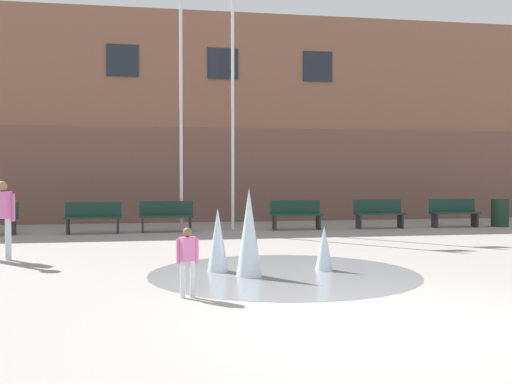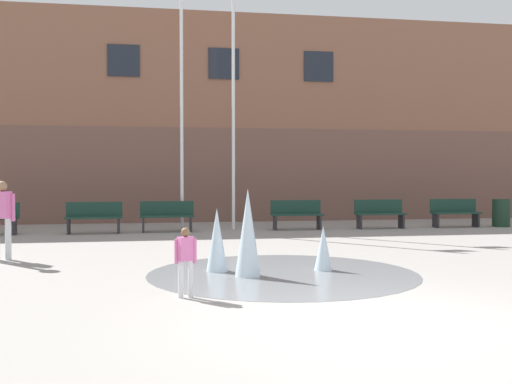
# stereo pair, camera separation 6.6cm
# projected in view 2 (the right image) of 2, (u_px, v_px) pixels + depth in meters

# --- Properties ---
(ground_plane) EXTENTS (100.00, 100.00, 0.00)m
(ground_plane) POSITION_uv_depth(u_px,v_px,m) (373.00, 324.00, 6.89)
(ground_plane) COLOR gray
(library_building) EXTENTS (36.00, 6.05, 7.53)m
(library_building) POSITION_uv_depth(u_px,v_px,m) (215.00, 124.00, 24.37)
(library_building) COLOR brown
(library_building) RESTS_ON ground
(splash_fountain) EXTENTS (4.71, 4.71, 1.49)m
(splash_fountain) POSITION_uv_depth(u_px,v_px,m) (259.00, 246.00, 10.36)
(splash_fountain) COLOR gray
(splash_fountain) RESTS_ON ground
(park_bench_left_of_flagpoles) EXTENTS (1.60, 0.44, 0.91)m
(park_bench_left_of_flagpoles) POSITION_uv_depth(u_px,v_px,m) (94.00, 217.00, 17.35)
(park_bench_left_of_flagpoles) COLOR #28282D
(park_bench_left_of_flagpoles) RESTS_ON ground
(park_bench_under_left_flagpole) EXTENTS (1.60, 0.44, 0.91)m
(park_bench_under_left_flagpole) POSITION_uv_depth(u_px,v_px,m) (167.00, 216.00, 17.87)
(park_bench_under_left_flagpole) COLOR #28282D
(park_bench_under_left_flagpole) RESTS_ON ground
(park_bench_center) EXTENTS (1.60, 0.44, 0.91)m
(park_bench_center) POSITION_uv_depth(u_px,v_px,m) (297.00, 214.00, 18.56)
(park_bench_center) COLOR #28282D
(park_bench_center) RESTS_ON ground
(park_bench_near_trashcan) EXTENTS (1.60, 0.44, 0.91)m
(park_bench_near_trashcan) POSITION_uv_depth(u_px,v_px,m) (380.00, 213.00, 18.96)
(park_bench_near_trashcan) COLOR #28282D
(park_bench_near_trashcan) RESTS_ON ground
(park_bench_far_right) EXTENTS (1.60, 0.44, 0.91)m
(park_bench_far_right) POSITION_uv_depth(u_px,v_px,m) (455.00, 212.00, 19.42)
(park_bench_far_right) COLOR #28282D
(park_bench_far_right) RESTS_ON ground
(child_running) EXTENTS (0.31, 0.21, 0.99)m
(child_running) POSITION_uv_depth(u_px,v_px,m) (186.00, 257.00, 8.35)
(child_running) COLOR silver
(child_running) RESTS_ON ground
(adult_watching) EXTENTS (0.50, 0.33, 1.59)m
(adult_watching) POSITION_uv_depth(u_px,v_px,m) (2.00, 214.00, 12.00)
(adult_watching) COLOR silver
(adult_watching) RESTS_ON ground
(flagpole_left) EXTENTS (0.80, 0.10, 8.61)m
(flagpole_left) POSITION_uv_depth(u_px,v_px,m) (182.00, 82.00, 18.33)
(flagpole_left) COLOR silver
(flagpole_left) RESTS_ON ground
(flagpole_right) EXTENTS (0.80, 0.10, 8.04)m
(flagpole_right) POSITION_uv_depth(u_px,v_px,m) (234.00, 92.00, 18.61)
(flagpole_right) COLOR silver
(flagpole_right) RESTS_ON ground
(trash_can) EXTENTS (0.56, 0.56, 0.90)m
(trash_can) POSITION_uv_depth(u_px,v_px,m) (501.00, 213.00, 19.59)
(trash_can) COLOR #193323
(trash_can) RESTS_ON ground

